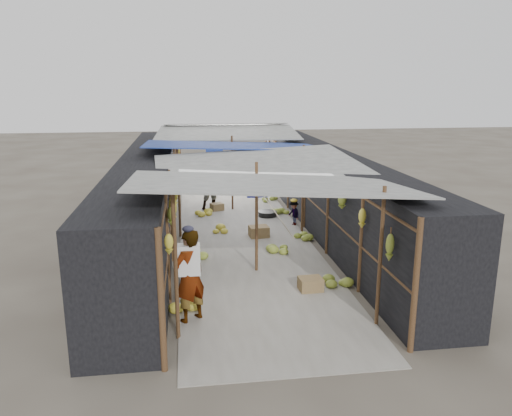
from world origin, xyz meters
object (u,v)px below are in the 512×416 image
shopper_blue (213,184)px  black_basin (267,214)px  vendor_elderly (190,276)px  crate_near (259,232)px  vendor_seated (294,213)px

shopper_blue → black_basin: bearing=-62.1°
black_basin → vendor_elderly: (-2.63, -7.24, 0.80)m
vendor_elderly → shopper_blue: 8.56m
crate_near → black_basin: (0.62, 2.23, -0.07)m
crate_near → black_basin: bearing=69.3°
crate_near → vendor_elderly: vendor_elderly is taller
crate_near → vendor_seated: vendor_seated is taller
vendor_elderly → vendor_seated: size_ratio=2.24×
vendor_elderly → vendor_seated: 6.92m
black_basin → vendor_seated: vendor_seated is taller
black_basin → vendor_seated: bearing=-61.2°
vendor_elderly → vendor_seated: bearing=-155.2°
crate_near → black_basin: crate_near is taller
vendor_seated → black_basin: bearing=-171.3°
vendor_elderly → shopper_blue: (0.92, 8.51, 0.04)m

